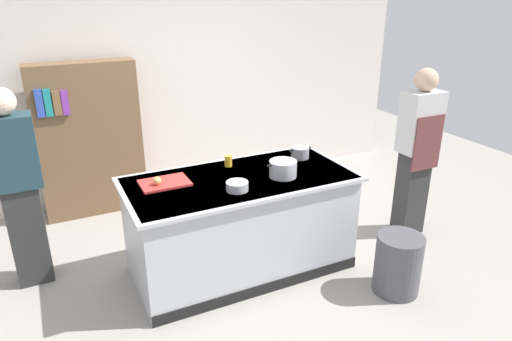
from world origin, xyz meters
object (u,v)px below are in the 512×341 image
object	(u,v)px
stock_pot	(283,169)
person_guest	(18,186)
person_chef	(417,150)
bookshelf	(90,140)
sauce_pan	(300,153)
mixing_bowl	(237,186)
onion	(157,181)
juice_cup	(228,161)
trash_bin	(398,264)

from	to	relation	value
stock_pot	person_guest	xyz separation A→B (m)	(-2.05, 0.76, -0.06)
person_chef	bookshelf	world-z (taller)	person_chef
bookshelf	sauce_pan	bearing A→B (deg)	-43.05
mixing_bowl	person_guest	bearing A→B (deg)	151.76
onion	juice_cup	xyz separation A→B (m)	(0.70, 0.18, -0.01)
stock_pot	sauce_pan	size ratio (longest dim) A/B	1.28
onion	person_chef	world-z (taller)	person_chef
mixing_bowl	person_guest	distance (m)	1.79
trash_bin	stock_pot	bearing A→B (deg)	132.62
sauce_pan	person_chef	xyz separation A→B (m)	(1.14, -0.35, -0.04)
sauce_pan	person_guest	world-z (taller)	person_guest
person_guest	juice_cup	bearing A→B (deg)	61.09
sauce_pan	trash_bin	xyz separation A→B (m)	(0.33, -1.09, -0.69)
mixing_bowl	stock_pot	bearing A→B (deg)	11.08
sauce_pan	stock_pot	bearing A→B (deg)	-138.19
onion	trash_bin	size ratio (longest dim) A/B	0.13
onion	sauce_pan	xyz separation A→B (m)	(1.40, 0.08, -0.00)
bookshelf	stock_pot	bearing A→B (deg)	-55.18
sauce_pan	bookshelf	distance (m)	2.35
stock_pot	trash_bin	size ratio (longest dim) A/B	0.58
stock_pot	bookshelf	size ratio (longest dim) A/B	0.18
mixing_bowl	onion	bearing A→B (deg)	148.35
person_guest	bookshelf	xyz separation A→B (m)	(0.71, 1.18, -0.06)
onion	bookshelf	world-z (taller)	bookshelf
onion	bookshelf	size ratio (longest dim) A/B	0.04
mixing_bowl	person_guest	size ratio (longest dim) A/B	0.11
sauce_pan	trash_bin	world-z (taller)	sauce_pan
sauce_pan	mixing_bowl	distance (m)	0.94
mixing_bowl	trash_bin	world-z (taller)	mixing_bowl
trash_bin	person_chef	world-z (taller)	person_chef
mixing_bowl	trash_bin	xyz separation A→B (m)	(1.17, -0.67, -0.68)
sauce_pan	bookshelf	xyz separation A→B (m)	(-1.72, 1.60, -0.10)
mixing_bowl	person_chef	bearing A→B (deg)	2.13
sauce_pan	person_guest	size ratio (longest dim) A/B	0.14
juice_cup	person_guest	distance (m)	1.76
sauce_pan	person_chef	distance (m)	1.20
person_guest	person_chef	bearing A→B (deg)	59.49
onion	person_guest	size ratio (longest dim) A/B	0.04
sauce_pan	juice_cup	xyz separation A→B (m)	(-0.70, 0.10, -0.00)
stock_pot	person_chef	bearing A→B (deg)	-0.70
stock_pot	trash_bin	world-z (taller)	stock_pot
onion	juice_cup	size ratio (longest dim) A/B	0.70
juice_cup	person_guest	size ratio (longest dim) A/B	0.06
trash_bin	bookshelf	xyz separation A→B (m)	(-2.04, 2.69, 0.59)
juice_cup	trash_bin	xyz separation A→B (m)	(1.02, -1.19, -0.69)
stock_pot	juice_cup	size ratio (longest dim) A/B	3.02
stock_pot	mixing_bowl	xyz separation A→B (m)	(-0.47, -0.09, -0.03)
onion	stock_pot	world-z (taller)	stock_pot
trash_bin	person_chef	distance (m)	1.28
onion	stock_pot	size ratio (longest dim) A/B	0.23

